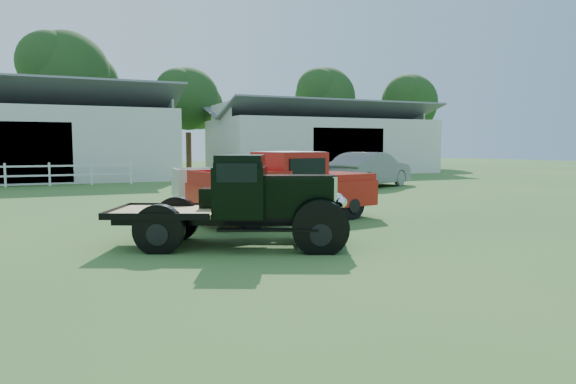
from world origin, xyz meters
name	(u,v)px	position (x,y,z in m)	size (l,w,h in m)	color
ground	(303,252)	(0.00, 0.00, 0.00)	(120.00, 120.00, 0.00)	#33672B
shed_left	(14,133)	(-7.00, 26.00, 2.80)	(18.80, 10.20, 5.60)	#BABBA8
shed_right	(320,139)	(14.00, 27.00, 2.60)	(16.80, 9.20, 5.20)	#BABBA8
tree_b	(67,97)	(-4.00, 34.00, 5.75)	(6.90, 6.90, 11.50)	#194316
tree_c	(188,116)	(5.00, 33.00, 4.50)	(5.40, 5.40, 9.00)	#194316
tree_d	(325,114)	(18.00, 34.00, 5.00)	(6.00, 6.00, 10.00)	#194316
tree_e	(409,118)	(26.00, 32.00, 4.75)	(5.70, 5.70, 9.50)	#194316
vintage_flatbed	(237,201)	(-1.00, 1.05, 0.93)	(4.68, 1.85, 1.85)	black
red_pickup	(286,186)	(1.32, 3.97, 0.95)	(5.22, 2.01, 1.90)	#B21A13
white_pickup	(238,180)	(1.34, 8.28, 0.83)	(4.54, 1.76, 1.67)	#BAB2A6
misc_car_blue	(273,170)	(4.76, 13.62, 0.91)	(2.14, 5.32, 1.81)	navy
misc_car_grey	(371,170)	(9.68, 12.91, 0.87)	(1.83, 5.25, 1.73)	slate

